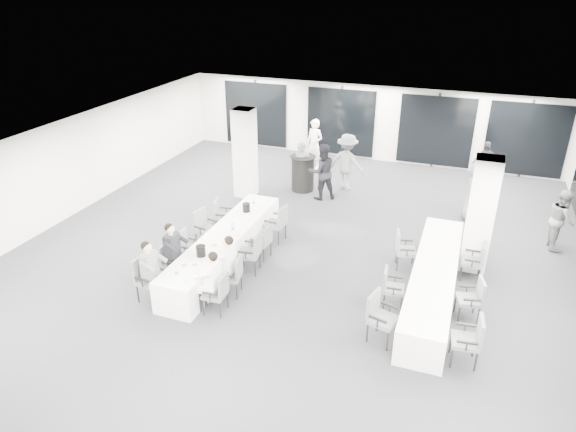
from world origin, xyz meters
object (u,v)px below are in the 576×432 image
at_px(standing_guest_b, 322,168).
at_px(standing_guest_h, 562,216).
at_px(chair_main_right_mid, 252,251).
at_px(chair_main_right_far, 278,222).
at_px(chair_main_left_far, 221,214).
at_px(chair_side_right_near, 471,338).
at_px(chair_side_right_mid, 473,297).
at_px(ice_bucket_far, 246,207).
at_px(chair_main_left_near, 147,276).
at_px(chair_side_left_far, 403,248).
at_px(standing_guest_a, 302,164).
at_px(chair_main_right_fourth, 263,240).
at_px(chair_side_right_far, 476,259).
at_px(chair_main_left_mid, 187,245).
at_px(standing_guest_e, 476,187).
at_px(standing_guest_g, 314,141).
at_px(ice_bucket_near, 201,251).
at_px(chair_side_left_mid, 391,285).
at_px(chair_main_left_second, 170,260).
at_px(banquet_table_main, 225,248).
at_px(chair_side_left_near, 379,314).
at_px(chair_main_left_fourth, 204,226).
at_px(chair_main_right_second, 233,274).
at_px(standing_guest_d, 486,161).
at_px(chair_main_right_near, 218,291).
at_px(banquet_table_side, 433,282).

height_order(standing_guest_b, standing_guest_h, standing_guest_b).
relative_size(chair_main_right_mid, chair_main_right_far, 1.00).
relative_size(chair_main_left_far, chair_side_right_near, 0.93).
distance_m(chair_side_right_mid, ice_bucket_far, 6.08).
distance_m(chair_main_left_near, ice_bucket_far, 3.52).
bearing_deg(chair_side_left_far, chair_main_left_near, -69.31).
height_order(chair_main_left_near, standing_guest_a, standing_guest_a).
relative_size(chair_main_right_fourth, chair_side_right_far, 0.95).
bearing_deg(ice_bucket_far, chair_main_right_fourth, -46.66).
xyz_separation_m(chair_main_left_mid, standing_guest_b, (1.92, 4.98, 0.52)).
height_order(standing_guest_e, standing_guest_g, standing_guest_g).
bearing_deg(standing_guest_b, ice_bucket_near, 44.40).
distance_m(chair_main_left_near, chair_side_left_mid, 5.23).
relative_size(chair_main_left_second, standing_guest_a, 0.48).
relative_size(chair_side_right_near, chair_side_right_far, 1.05).
relative_size(banquet_table_main, standing_guest_g, 2.46).
bearing_deg(banquet_table_main, chair_main_right_mid, -14.13).
distance_m(chair_main_right_mid, chair_side_right_mid, 4.96).
bearing_deg(chair_side_left_near, chair_side_right_mid, 143.33).
relative_size(chair_main_left_fourth, chair_side_right_far, 1.08).
xyz_separation_m(standing_guest_b, standing_guest_h, (6.66, -0.95, -0.11)).
xyz_separation_m(banquet_table_main, standing_guest_b, (1.09, 4.58, 0.64)).
relative_size(chair_main_left_fourth, chair_main_right_second, 1.11).
height_order(chair_side_left_far, chair_side_right_near, chair_side_right_near).
relative_size(standing_guest_d, ice_bucket_far, 7.34).
xyz_separation_m(chair_main_right_far, ice_bucket_near, (-0.84, -2.56, 0.30)).
bearing_deg(standing_guest_e, standing_guest_g, 68.21).
relative_size(chair_main_left_near, standing_guest_b, 0.50).
bearing_deg(chair_main_right_fourth, standing_guest_d, -29.59).
height_order(chair_side_left_mid, standing_guest_e, standing_guest_e).
distance_m(chair_main_left_mid, chair_side_left_near, 5.11).
distance_m(chair_main_left_mid, chair_side_right_near, 6.77).
height_order(chair_main_right_near, standing_guest_a, standing_guest_a).
relative_size(chair_main_right_near, chair_side_left_near, 0.90).
relative_size(chair_side_left_near, ice_bucket_near, 4.08).
distance_m(standing_guest_a, standing_guest_h, 7.58).
height_order(chair_main_right_mid, ice_bucket_near, chair_main_right_mid).
relative_size(chair_main_left_fourth, ice_bucket_near, 4.08).
distance_m(chair_main_right_mid, standing_guest_b, 4.82).
relative_size(chair_side_right_far, standing_guest_g, 0.46).
relative_size(banquet_table_main, chair_side_left_near, 4.94).
bearing_deg(chair_side_left_near, ice_bucket_near, -82.51).
xyz_separation_m(banquet_table_side, chair_side_left_far, (-0.83, 1.04, 0.16)).
bearing_deg(banquet_table_side, chair_main_right_near, -152.71).
xyz_separation_m(banquet_table_side, standing_guest_a, (-4.67, 4.83, 0.54)).
bearing_deg(standing_guest_b, chair_main_left_mid, 34.27).
bearing_deg(chair_main_left_second, chair_main_left_far, 178.16).
distance_m(banquet_table_main, chair_main_right_near, 2.12).
bearing_deg(chair_side_left_near, chair_side_left_mid, -165.55).
distance_m(chair_main_right_fourth, chair_side_right_far, 5.03).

